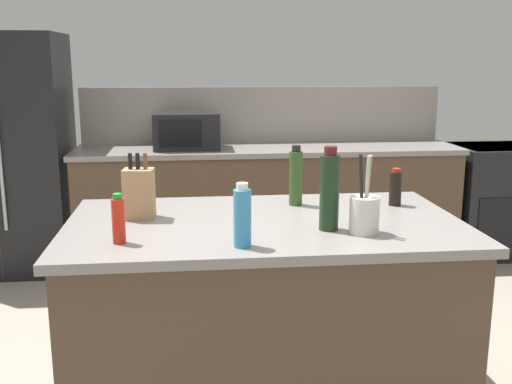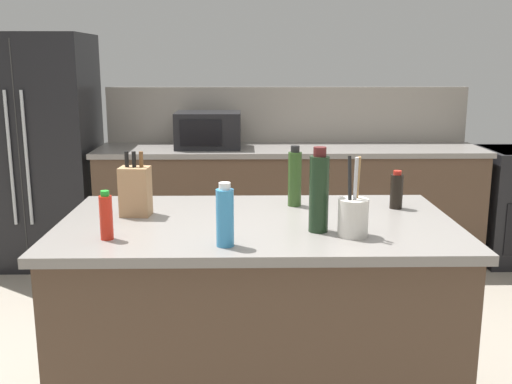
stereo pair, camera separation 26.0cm
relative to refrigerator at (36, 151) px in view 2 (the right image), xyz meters
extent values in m
cube|color=#4C3828|center=(2.02, -0.05, -0.46)|extent=(3.01, 0.62, 0.90)
cube|color=gray|center=(2.02, -0.05, 0.01)|extent=(3.05, 0.66, 0.04)
cube|color=gray|center=(2.02, 0.27, 0.26)|extent=(3.01, 0.03, 0.46)
cube|color=#4C3828|center=(1.72, -2.25, -0.46)|extent=(1.65, 0.92, 0.90)
cube|color=gray|center=(1.72, -2.25, 0.01)|extent=(1.71, 0.98, 0.04)
cube|color=black|center=(0.00, 0.00, 0.00)|extent=(0.92, 0.72, 1.82)
cube|color=#2D2D2D|center=(0.00, -0.36, 0.00)|extent=(0.01, 0.00, 1.73)
cylinder|color=#ADB2B7|center=(-0.06, -0.38, 0.00)|extent=(0.02, 0.02, 1.00)
cylinder|color=#ADB2B7|center=(0.06, -0.38, 0.00)|extent=(0.02, 0.02, 1.00)
cube|color=black|center=(1.38, -0.05, 0.17)|extent=(0.51, 0.38, 0.28)
cube|color=black|center=(1.33, -0.24, 0.17)|extent=(0.32, 0.01, 0.20)
cube|color=#A87C54|center=(1.18, -2.15, 0.14)|extent=(0.14, 0.11, 0.22)
cylinder|color=black|center=(1.15, -2.15, 0.29)|extent=(0.02, 0.02, 0.07)
cylinder|color=black|center=(1.18, -2.15, 0.29)|extent=(0.02, 0.02, 0.07)
cylinder|color=brown|center=(1.21, -2.15, 0.29)|extent=(0.02, 0.02, 0.07)
cylinder|color=beige|center=(2.10, -2.48, 0.11)|extent=(0.12, 0.12, 0.15)
cylinder|color=olive|center=(2.11, -2.47, 0.26)|extent=(0.01, 0.05, 0.18)
cylinder|color=black|center=(2.08, -2.48, 0.26)|extent=(0.01, 0.05, 0.18)
cylinder|color=#B2B2B7|center=(2.10, -2.50, 0.26)|extent=(0.01, 0.03, 0.18)
cylinder|color=black|center=(1.97, -2.42, 0.19)|extent=(0.08, 0.08, 0.31)
cylinder|color=#4C1919|center=(1.97, -2.42, 0.36)|extent=(0.05, 0.05, 0.04)
cylinder|color=#2D4C1E|center=(1.91, -1.98, 0.16)|extent=(0.06, 0.06, 0.26)
cylinder|color=black|center=(1.91, -1.98, 0.30)|extent=(0.04, 0.04, 0.03)
cylinder|color=black|center=(2.38, -2.04, 0.11)|extent=(0.06, 0.06, 0.16)
cylinder|color=#B22319|center=(2.38, -2.04, 0.20)|extent=(0.04, 0.04, 0.02)
cylinder|color=#3384BC|center=(1.60, -2.61, 0.14)|extent=(0.07, 0.07, 0.22)
cylinder|color=white|center=(1.60, -2.61, 0.26)|extent=(0.04, 0.04, 0.03)
cylinder|color=red|center=(1.13, -2.51, 0.12)|extent=(0.05, 0.05, 0.17)
cylinder|color=green|center=(1.13, -2.51, 0.21)|extent=(0.03, 0.03, 0.02)
camera|label=1|loc=(1.42, -4.74, 0.72)|focal=42.00mm
camera|label=2|loc=(1.68, -4.76, 0.72)|focal=42.00mm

